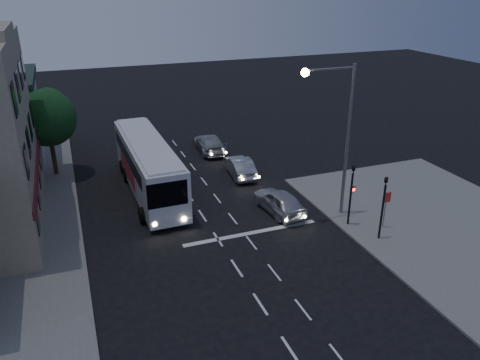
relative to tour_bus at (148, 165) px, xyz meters
name	(u,v)px	position (x,y,z in m)	size (l,w,h in m)	color
ground	(230,258)	(2.32, -9.55, -1.97)	(120.00, 120.00, 0.00)	black
road_markings	(232,225)	(3.60, -6.24, -1.96)	(8.00, 30.55, 0.01)	silver
tour_bus	(148,165)	(0.00, 0.00, 0.00)	(2.83, 11.89, 3.64)	white
car_suv	(279,201)	(6.89, -5.75, -1.23)	(1.73, 4.30, 1.46)	silver
car_sedan_a	(240,166)	(6.69, 0.61, -1.27)	(1.47, 4.23, 1.39)	#B9B9B9
car_sedan_b	(209,143)	(6.18, 6.37, -1.26)	(1.97, 4.85, 1.41)	#B5B5B5
traffic_signal_main	(352,188)	(9.92, -8.77, 0.46)	(0.25, 0.35, 4.10)	black
traffic_signal_side	(384,200)	(10.62, -10.75, 0.46)	(0.18, 0.15, 4.10)	black
regulatory_sign	(386,204)	(11.62, -9.79, -0.37)	(0.45, 0.12, 2.20)	slate
streetlight	(339,125)	(9.66, -7.35, 3.77)	(3.32, 0.44, 9.00)	slate
street_tree	(47,115)	(-5.89, 5.48, 2.53)	(4.00, 4.00, 6.20)	black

